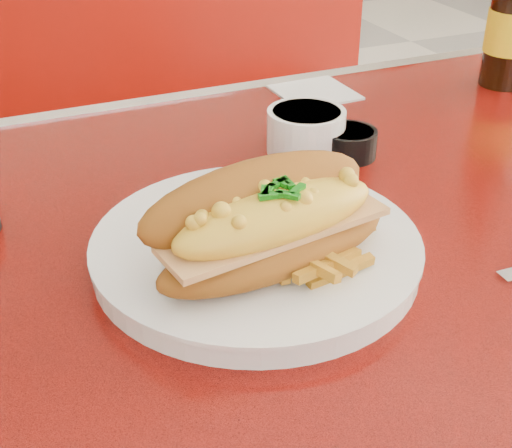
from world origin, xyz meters
name	(u,v)px	position (x,y,z in m)	size (l,w,h in m)	color
diner_table	(339,331)	(0.00, 0.00, 0.61)	(1.23, 0.83, 0.77)	red
booth_bench_far	(158,234)	(0.00, 0.81, 0.29)	(1.20, 0.51, 0.90)	maroon
dinner_plate	(256,249)	(-0.13, -0.04, 0.78)	(0.38, 0.38, 0.02)	white
mac_hoagie	(269,221)	(-0.13, -0.08, 0.83)	(0.24, 0.14, 0.10)	#985718
fries_pile	(295,241)	(-0.10, -0.08, 0.81)	(0.12, 0.11, 0.03)	gold
fork	(250,199)	(-0.10, 0.03, 0.79)	(0.06, 0.13, 0.00)	silver
gravy_ramekin	(306,130)	(0.03, 0.16, 0.80)	(0.10, 0.10, 0.05)	white
sauce_cup_right	(349,142)	(0.07, 0.12, 0.79)	(0.09, 0.09, 0.03)	black
paper_napkin	(315,92)	(0.13, 0.33, 0.77)	(0.11, 0.11, 0.00)	silver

